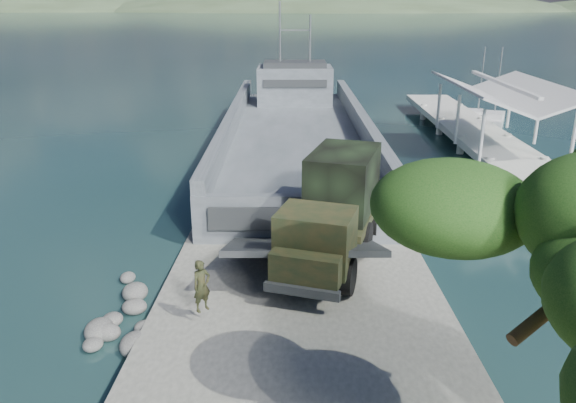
{
  "coord_description": "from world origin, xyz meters",
  "views": [
    {
      "loc": [
        -0.3,
        -16.23,
        10.14
      ],
      "look_at": [
        -0.51,
        6.0,
        2.14
      ],
      "focal_mm": 35.0,
      "sensor_mm": 36.0,
      "label": 1
    }
  ],
  "objects_px": {
    "sailboat_near": "(477,118)",
    "sailboat_far": "(494,120)",
    "military_truck": "(335,209)",
    "pier": "(502,142)",
    "soldier": "(202,297)",
    "landing_craft": "(296,143)"
  },
  "relations": [
    {
      "from": "pier",
      "to": "sailboat_near",
      "type": "height_order",
      "value": "sailboat_near"
    },
    {
      "from": "pier",
      "to": "soldier",
      "type": "xyz_separation_m",
      "value": [
        -16.14,
        -19.47,
        -0.24
      ]
    },
    {
      "from": "military_truck",
      "to": "sailboat_far",
      "type": "distance_m",
      "value": 31.94
    },
    {
      "from": "landing_craft",
      "to": "military_truck",
      "type": "xyz_separation_m",
      "value": [
        1.41,
        -17.05,
        1.56
      ]
    },
    {
      "from": "military_truck",
      "to": "landing_craft",
      "type": "bearing_deg",
      "value": 111.55
    },
    {
      "from": "pier",
      "to": "soldier",
      "type": "relative_size",
      "value": 25.7
    },
    {
      "from": "landing_craft",
      "to": "military_truck",
      "type": "height_order",
      "value": "landing_craft"
    },
    {
      "from": "military_truck",
      "to": "soldier",
      "type": "distance_m",
      "value": 6.8
    },
    {
      "from": "landing_craft",
      "to": "soldier",
      "type": "distance_m",
      "value": 22.26
    },
    {
      "from": "soldier",
      "to": "pier",
      "type": "bearing_deg",
      "value": 6.88
    },
    {
      "from": "sailboat_near",
      "to": "sailboat_far",
      "type": "distance_m",
      "value": 1.46
    },
    {
      "from": "landing_craft",
      "to": "sailboat_far",
      "type": "height_order",
      "value": "landing_craft"
    },
    {
      "from": "sailboat_near",
      "to": "sailboat_far",
      "type": "xyz_separation_m",
      "value": [
        1.1,
        -0.96,
        0.0
      ]
    },
    {
      "from": "pier",
      "to": "soldier",
      "type": "distance_m",
      "value": 25.29
    },
    {
      "from": "pier",
      "to": "military_truck",
      "type": "relative_size",
      "value": 5.0
    },
    {
      "from": "military_truck",
      "to": "sailboat_near",
      "type": "xyz_separation_m",
      "value": [
        14.64,
        28.66,
        -2.1
      ]
    },
    {
      "from": "landing_craft",
      "to": "sailboat_far",
      "type": "xyz_separation_m",
      "value": [
        17.16,
        10.66,
        -0.54
      ]
    },
    {
      "from": "pier",
      "to": "sailboat_far",
      "type": "distance_m",
      "value": 13.91
    },
    {
      "from": "soldier",
      "to": "military_truck",
      "type": "bearing_deg",
      "value": 4.75
    },
    {
      "from": "military_truck",
      "to": "sailboat_near",
      "type": "bearing_deg",
      "value": 79.77
    },
    {
      "from": "military_truck",
      "to": "soldier",
      "type": "height_order",
      "value": "military_truck"
    },
    {
      "from": "landing_craft",
      "to": "military_truck",
      "type": "relative_size",
      "value": 4.18
    }
  ]
}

